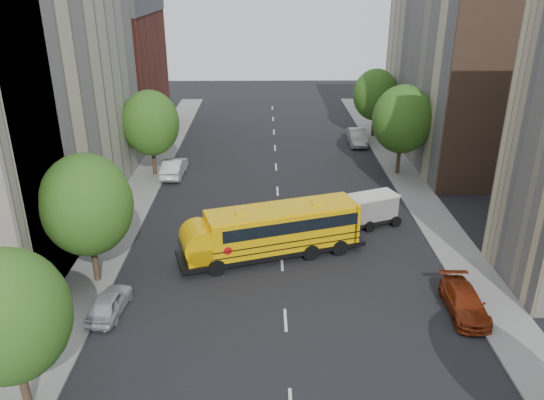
{
  "coord_description": "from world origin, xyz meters",
  "views": [
    {
      "loc": [
        -1.03,
        -31.16,
        16.82
      ],
      "look_at": [
        -0.57,
        2.0,
        2.62
      ],
      "focal_mm": 35.0,
      "sensor_mm": 36.0,
      "label": 1
    }
  ],
  "objects_px": {
    "street_tree_4": "(402,119)",
    "parked_car_5": "(357,137)",
    "street_tree_1": "(87,205)",
    "parked_car_3": "(464,302)",
    "street_tree_2": "(151,123)",
    "safari_truck": "(362,211)",
    "parked_car_1": "(174,167)",
    "street_tree_5": "(375,95)",
    "street_tree_0": "(8,316)",
    "parked_car_0": "(109,303)",
    "school_bus": "(270,230)"
  },
  "relations": [
    {
      "from": "safari_truck",
      "to": "parked_car_1",
      "type": "relative_size",
      "value": 1.19
    },
    {
      "from": "parked_car_3",
      "to": "parked_car_5",
      "type": "distance_m",
      "value": 30.67
    },
    {
      "from": "school_bus",
      "to": "street_tree_1",
      "type": "bearing_deg",
      "value": 178.29
    },
    {
      "from": "street_tree_2",
      "to": "parked_car_1",
      "type": "relative_size",
      "value": 1.59
    },
    {
      "from": "street_tree_2",
      "to": "school_bus",
      "type": "bearing_deg",
      "value": -55.81
    },
    {
      "from": "safari_truck",
      "to": "parked_car_0",
      "type": "height_order",
      "value": "safari_truck"
    },
    {
      "from": "street_tree_5",
      "to": "school_bus",
      "type": "xyz_separation_m",
      "value": [
        -11.73,
        -27.11,
        -2.81
      ]
    },
    {
      "from": "street_tree_2",
      "to": "parked_car_1",
      "type": "height_order",
      "value": "street_tree_2"
    },
    {
      "from": "street_tree_4",
      "to": "street_tree_1",
      "type": "bearing_deg",
      "value": -140.71
    },
    {
      "from": "street_tree_4",
      "to": "school_bus",
      "type": "height_order",
      "value": "street_tree_4"
    },
    {
      "from": "street_tree_4",
      "to": "parked_car_0",
      "type": "distance_m",
      "value": 29.76
    },
    {
      "from": "street_tree_0",
      "to": "parked_car_0",
      "type": "xyz_separation_m",
      "value": [
        1.61,
        6.78,
        -3.99
      ]
    },
    {
      "from": "street_tree_4",
      "to": "parked_car_5",
      "type": "xyz_separation_m",
      "value": [
        -2.2,
        9.24,
        -4.28
      ]
    },
    {
      "from": "street_tree_5",
      "to": "safari_truck",
      "type": "distance_m",
      "value": 23.64
    },
    {
      "from": "parked_car_0",
      "to": "parked_car_5",
      "type": "xyz_separation_m",
      "value": [
        18.19,
        30.46,
        0.14
      ]
    },
    {
      "from": "street_tree_2",
      "to": "safari_truck",
      "type": "distance_m",
      "value": 20.34
    },
    {
      "from": "street_tree_0",
      "to": "street_tree_1",
      "type": "xyz_separation_m",
      "value": [
        0.0,
        10.0,
        0.31
      ]
    },
    {
      "from": "street_tree_4",
      "to": "parked_car_3",
      "type": "xyz_separation_m",
      "value": [
        -1.4,
        -21.42,
        -4.41
      ]
    },
    {
      "from": "street_tree_5",
      "to": "street_tree_1",
      "type": "bearing_deg",
      "value": -126.25
    },
    {
      "from": "street_tree_2",
      "to": "safari_truck",
      "type": "bearing_deg",
      "value": -32.69
    },
    {
      "from": "parked_car_5",
      "to": "parked_car_0",
      "type": "bearing_deg",
      "value": -119.7
    },
    {
      "from": "parked_car_1",
      "to": "street_tree_5",
      "type": "bearing_deg",
      "value": -146.9
    },
    {
      "from": "parked_car_1",
      "to": "parked_car_3",
      "type": "distance_m",
      "value": 28.37
    },
    {
      "from": "street_tree_2",
      "to": "street_tree_5",
      "type": "distance_m",
      "value": 25.06
    },
    {
      "from": "street_tree_5",
      "to": "parked_car_5",
      "type": "bearing_deg",
      "value": -128.54
    },
    {
      "from": "street_tree_4",
      "to": "parked_car_3",
      "type": "relative_size",
      "value": 1.77
    },
    {
      "from": "street_tree_2",
      "to": "street_tree_0",
      "type": "bearing_deg",
      "value": -90.0
    },
    {
      "from": "parked_car_1",
      "to": "street_tree_2",
      "type": "bearing_deg",
      "value": -3.55
    },
    {
      "from": "parked_car_1",
      "to": "parked_car_5",
      "type": "bearing_deg",
      "value": -150.37
    },
    {
      "from": "street_tree_0",
      "to": "parked_car_0",
      "type": "relative_size",
      "value": 1.94
    },
    {
      "from": "parked_car_5",
      "to": "parked_car_1",
      "type": "bearing_deg",
      "value": -151.26
    },
    {
      "from": "street_tree_1",
      "to": "school_bus",
      "type": "height_order",
      "value": "street_tree_1"
    },
    {
      "from": "parked_car_1",
      "to": "parked_car_3",
      "type": "height_order",
      "value": "parked_car_1"
    },
    {
      "from": "school_bus",
      "to": "safari_truck",
      "type": "relative_size",
      "value": 2.14
    },
    {
      "from": "street_tree_5",
      "to": "street_tree_0",
      "type": "bearing_deg",
      "value": -118.81
    },
    {
      "from": "street_tree_1",
      "to": "street_tree_2",
      "type": "xyz_separation_m",
      "value": [
        0.0,
        18.0,
        -0.12
      ]
    },
    {
      "from": "parked_car_3",
      "to": "parked_car_5",
      "type": "relative_size",
      "value": 0.95
    },
    {
      "from": "street_tree_1",
      "to": "parked_car_3",
      "type": "xyz_separation_m",
      "value": [
        20.6,
        -3.42,
        -4.29
      ]
    },
    {
      "from": "safari_truck",
      "to": "parked_car_3",
      "type": "relative_size",
      "value": 1.26
    },
    {
      "from": "street_tree_0",
      "to": "street_tree_4",
      "type": "xyz_separation_m",
      "value": [
        22.0,
        28.0,
        0.43
      ]
    },
    {
      "from": "street_tree_1",
      "to": "school_bus",
      "type": "bearing_deg",
      "value": 15.73
    },
    {
      "from": "street_tree_2",
      "to": "parked_car_3",
      "type": "relative_size",
      "value": 1.69
    },
    {
      "from": "parked_car_0",
      "to": "parked_car_1",
      "type": "bearing_deg",
      "value": -84.97
    },
    {
      "from": "street_tree_2",
      "to": "parked_car_5",
      "type": "xyz_separation_m",
      "value": [
        19.8,
        9.24,
        -4.03
      ]
    },
    {
      "from": "school_bus",
      "to": "parked_car_5",
      "type": "bearing_deg",
      "value": 51.17
    },
    {
      "from": "street_tree_0",
      "to": "parked_car_3",
      "type": "bearing_deg",
      "value": 17.72
    },
    {
      "from": "street_tree_0",
      "to": "parked_car_5",
      "type": "height_order",
      "value": "street_tree_0"
    },
    {
      "from": "street_tree_5",
      "to": "parked_car_5",
      "type": "distance_m",
      "value": 5.27
    },
    {
      "from": "street_tree_2",
      "to": "parked_car_0",
      "type": "bearing_deg",
      "value": -85.67
    },
    {
      "from": "street_tree_2",
      "to": "street_tree_4",
      "type": "relative_size",
      "value": 0.95
    }
  ]
}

